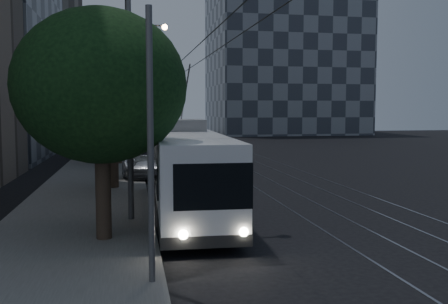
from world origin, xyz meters
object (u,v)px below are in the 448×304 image
car_white_a (171,151)px  car_white_d (152,138)px  pickup_silver (158,160)px  car_white_b (166,146)px  streetlamp_far (142,76)px  car_white_c (152,140)px  streetlamp_near (141,30)px  trolleybus (188,171)px

car_white_a → car_white_d: bearing=77.5°
pickup_silver → car_white_b: (1.34, 12.90, -0.16)m
streetlamp_far → car_white_b: bearing=49.9°
car_white_c → car_white_d: (0.16, 3.82, 0.05)m
streetlamp_far → streetlamp_near: bearing=-91.3°
trolleybus → streetlamp_far: streetlamp_far is taller
pickup_silver → car_white_c: 20.87m
pickup_silver → car_white_c: size_ratio=1.53×
trolleybus → pickup_silver: (-0.51, 10.69, -0.65)m
car_white_b → car_white_a: bearing=-95.6°
pickup_silver → car_white_a: pickup_silver is taller
car_white_c → car_white_d: 3.82m
streetlamp_near → pickup_silver: bearing=84.5°
trolleybus → pickup_silver: trolleybus is taller
car_white_c → trolleybus: bearing=-79.4°
car_white_c → streetlamp_far: bearing=-85.9°
pickup_silver → streetlamp_far: bearing=105.8°
pickup_silver → streetlamp_far: streetlamp_far is taller
car_white_b → car_white_d: size_ratio=1.16×
pickup_silver → streetlamp_near: 13.11m
car_white_d → streetlamp_near: streetlamp_near is taller
car_white_b → car_white_d: 11.80m
car_white_b → streetlamp_far: bearing=-137.5°
car_white_b → streetlamp_near: streetlamp_near is taller
trolleybus → streetlamp_near: 5.28m
car_white_c → car_white_b: bearing=-73.9°
trolleybus → car_white_a: (0.95, 19.77, -0.93)m
car_white_b → car_white_d: (-0.59, 11.78, 0.01)m
trolleybus → car_white_b: bearing=89.7°
streetlamp_near → streetlamp_far: 22.41m
car_white_c → car_white_d: size_ratio=0.97×
pickup_silver → car_white_a: (1.46, 9.09, -0.28)m
streetlamp_far → car_white_a: bearing=-35.6°
car_white_a → car_white_b: bearing=76.7°
trolleybus → car_white_d: bearing=91.4°
car_white_a → car_white_d: car_white_d is taller
car_white_b → streetlamp_near: bearing=-103.2°
car_white_a → trolleybus: bearing=-107.9°
car_white_d → streetlamp_far: 15.24m
car_white_b → car_white_c: size_ratio=1.20×
car_white_c → pickup_silver: bearing=-80.9°
car_white_a → streetlamp_far: bearing=129.3°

